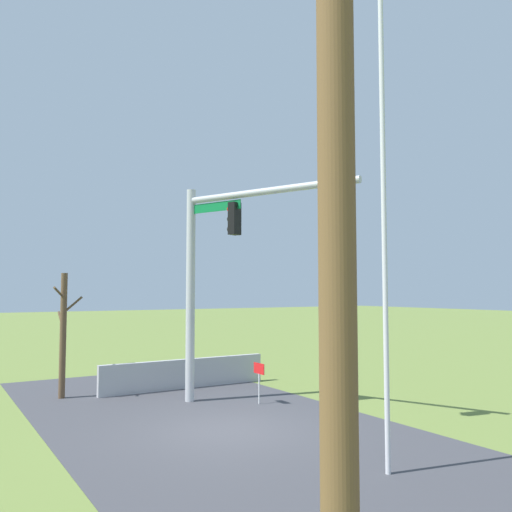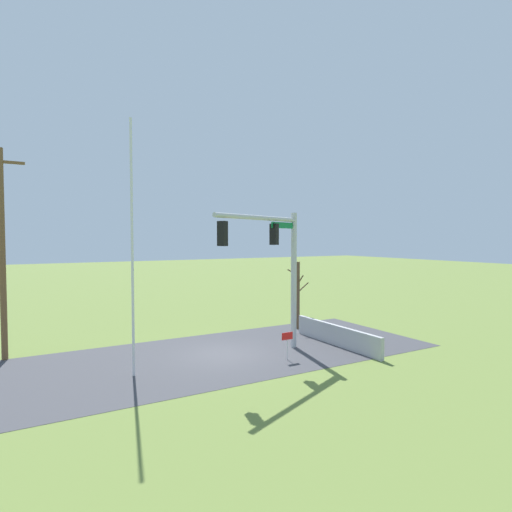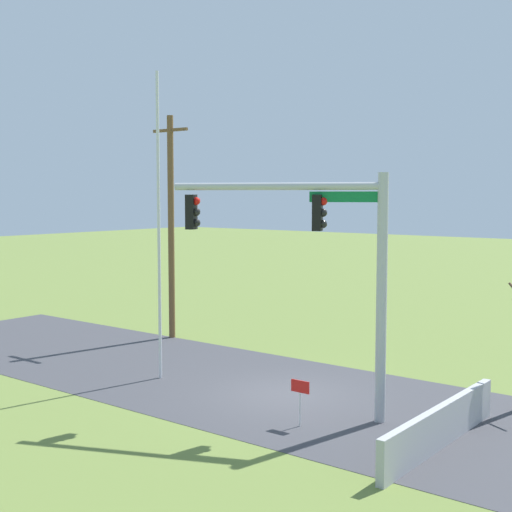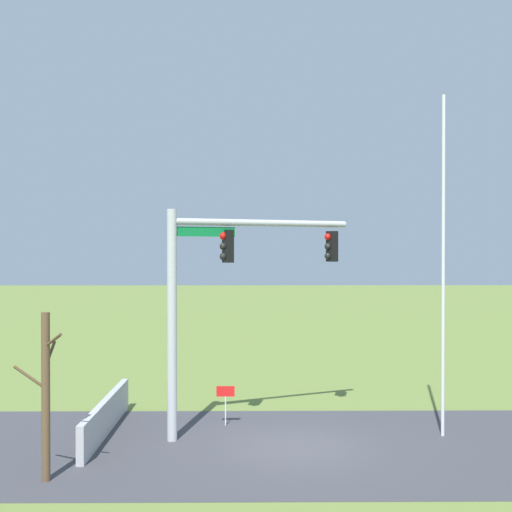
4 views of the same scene
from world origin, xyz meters
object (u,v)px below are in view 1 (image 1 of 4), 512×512
flagpole (384,209)px  open_sign (259,374)px  bare_tree (63,333)px  signal_mast (228,253)px  utility_pole (335,88)px

flagpole → open_sign: size_ratio=8.13×
bare_tree → open_sign: bearing=-129.8°
signal_mast → flagpole: bearing=178.4°
signal_mast → open_sign: 3.76m
signal_mast → flagpole: size_ratio=0.66×
bare_tree → signal_mast: bearing=-135.7°
flagpole → utility_pole: 6.67m
signal_mast → bare_tree: (3.93, 3.83, -2.48)m
signal_mast → open_sign: (-0.11, -1.02, -3.62)m
open_sign → flagpole: bearing=169.4°
signal_mast → flagpole: flagpole is taller
bare_tree → utility_pole: bearing=174.8°
flagpole → bare_tree: 11.41m
signal_mast → utility_pole: (-10.90, 5.17, 0.27)m
signal_mast → utility_pole: 12.06m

